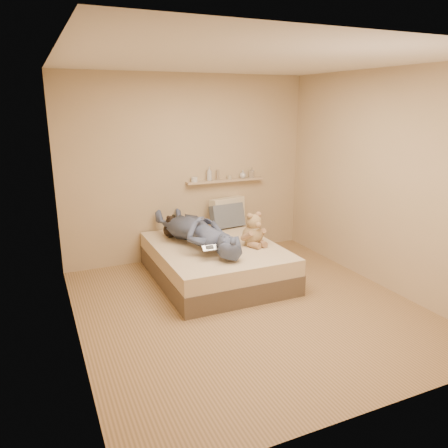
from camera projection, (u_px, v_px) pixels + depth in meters
name	position (u px, v px, depth m)	size (l,w,h in m)	color
room	(249.00, 193.00, 4.53)	(3.80, 3.80, 3.80)	#A17C53
bed	(215.00, 262.00, 5.64)	(1.50, 1.90, 0.45)	brown
game_console	(210.00, 248.00, 4.99)	(0.17, 0.08, 0.06)	silver
teddy_bear	(254.00, 232.00, 5.52)	(0.35, 0.35, 0.44)	#997C54
dark_plush	(171.00, 228.00, 5.86)	(0.20, 0.20, 0.31)	black
pillow_cream	(227.00, 211.00, 6.47)	(0.55, 0.16, 0.40)	beige
pillow_grey	(227.00, 216.00, 6.33)	(0.50, 0.14, 0.34)	slate
person	(197.00, 230.00, 5.51)	(0.61, 1.67, 0.40)	#485072
wall_shelf	(225.00, 181.00, 6.42)	(1.20, 0.12, 0.03)	tan
shelf_bottles	(226.00, 175.00, 6.40)	(1.02, 0.11, 0.20)	silver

